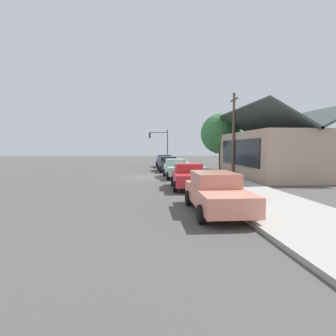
% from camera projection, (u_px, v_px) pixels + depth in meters
% --- Properties ---
extents(ground_plane, '(120.00, 120.00, 0.00)m').
position_uv_depth(ground_plane, '(144.00, 178.00, 23.54)').
color(ground_plane, '#4C4947').
extents(sidewalk_curb, '(60.00, 4.20, 0.16)m').
position_uv_depth(sidewalk_curb, '(207.00, 176.00, 24.05)').
color(sidewalk_curb, '#A3A099').
rests_on(sidewalk_curb, ground).
extents(car_navy, '(4.41, 2.13, 1.59)m').
position_uv_depth(car_navy, '(164.00, 161.00, 35.96)').
color(car_navy, navy).
rests_on(car_navy, ground).
extents(car_charcoal, '(4.70, 2.15, 1.59)m').
position_uv_depth(car_charcoal, '(168.00, 164.00, 29.70)').
color(car_charcoal, '#2D3035').
rests_on(car_charcoal, ground).
extents(car_seafoam, '(4.70, 2.02, 1.59)m').
position_uv_depth(car_seafoam, '(176.00, 168.00, 23.46)').
color(car_seafoam, '#9ED1BC').
rests_on(car_seafoam, ground).
extents(car_cherry, '(4.44, 2.27, 1.59)m').
position_uv_depth(car_cherry, '(188.00, 176.00, 17.31)').
color(car_cherry, red).
rests_on(car_cherry, ground).
extents(car_coral, '(4.86, 2.14, 1.59)m').
position_uv_depth(car_coral, '(216.00, 192.00, 10.98)').
color(car_coral, '#EA8C75').
rests_on(car_coral, ground).
extents(storefront_building, '(11.78, 7.63, 6.02)m').
position_uv_depth(storefront_building, '(278.00, 153.00, 24.26)').
color(storefront_building, tan).
rests_on(storefront_building, ground).
extents(shade_tree, '(4.65, 4.65, 6.50)m').
position_uv_depth(shade_tree, '(221.00, 134.00, 31.25)').
color(shade_tree, brown).
rests_on(shade_tree, ground).
extents(traffic_light_main, '(0.37, 2.79, 5.20)m').
position_uv_depth(traffic_light_main, '(160.00, 141.00, 40.12)').
color(traffic_light_main, '#383833').
rests_on(traffic_light_main, ground).
extents(utility_pole_wooden, '(1.80, 0.24, 7.50)m').
position_uv_depth(utility_pole_wooden, '(234.00, 133.00, 24.81)').
color(utility_pole_wooden, brown).
rests_on(utility_pole_wooden, ground).
extents(fire_hydrant_red, '(0.22, 0.22, 0.71)m').
position_uv_depth(fire_hydrant_red, '(207.00, 179.00, 18.11)').
color(fire_hydrant_red, red).
rests_on(fire_hydrant_red, sidewalk_curb).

